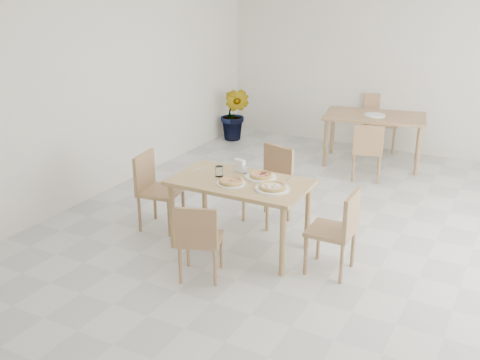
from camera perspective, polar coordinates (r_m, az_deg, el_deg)
The scene contains 21 objects.
main_table at distance 5.68m, azimuth 0.00°, elevation -0.93°, with size 1.39×0.80×0.75m.
chair_south at distance 5.18m, azimuth -4.20°, elevation -5.77°, with size 0.49×0.49×0.77m.
chair_north at distance 6.42m, azimuth 3.23°, elevation 0.14°, with size 0.54×0.54×0.87m.
chair_west at distance 6.30m, azimuth -8.74°, elevation -0.54°, with size 0.49×0.49×0.86m.
chair_east at distance 5.35m, azimuth 10.04°, elevation -4.69°, with size 0.42×0.42×0.84m.
plate_margherita at distance 5.55m, azimuth -0.92°, elevation -0.36°, with size 0.29×0.29×0.02m, color white.
plate_mushroom at distance 5.42m, azimuth 3.31°, elevation -0.89°, with size 0.34×0.34×0.02m, color white.
plate_pepperoni at distance 5.72m, azimuth 2.16°, elevation 0.27°, with size 0.31×0.31×0.02m, color white.
pizza_margherita at distance 5.54m, azimuth -0.92°, elevation -0.14°, with size 0.28×0.28×0.03m.
pizza_mushroom at distance 5.41m, azimuth 3.31°, elevation -0.67°, with size 0.27×0.27×0.03m.
pizza_pepperoni at distance 5.71m, azimuth 2.16°, elevation 0.49°, with size 0.26×0.26×0.03m.
tumbler_a at distance 5.75m, azimuth -2.13°, elevation 0.89°, with size 0.08×0.08×0.11m, color white.
tumbler_b at distance 5.84m, azimuth 0.38°, elevation 1.10°, with size 0.06×0.06×0.08m, color white.
napkin_holder at distance 5.86m, azimuth -0.02°, elevation 1.42°, with size 0.14×0.09×0.14m.
fork_a at distance 5.99m, azimuth -4.27°, elevation 1.14°, with size 0.01×0.17×0.01m, color silver.
fork_b at distance 5.73m, azimuth 5.04°, elevation 0.18°, with size 0.01×0.16×0.01m, color silver.
second_table at distance 8.54m, azimuth 13.51°, elevation 5.88°, with size 1.58×1.09×0.75m.
chair_back_s at distance 7.85m, azimuth 12.84°, elevation 3.20°, with size 0.49×0.49×0.81m.
chair_back_n at distance 9.30m, azimuth 13.87°, elevation 6.13°, with size 0.61×0.61×0.90m.
plate_empty at distance 8.46m, azimuth 13.55°, elevation 6.42°, with size 0.30×0.30×0.02m, color white.
potted_plant at distance 9.57m, azimuth -0.52°, elevation 6.72°, with size 0.50×0.40×0.91m, color #2A5D1C.
Camera 1 is at (1.86, -5.36, 2.73)m, focal length 42.00 mm.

